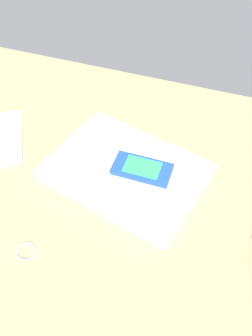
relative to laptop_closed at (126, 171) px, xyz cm
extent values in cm
cube|color=tan|center=(-8.29, 5.70, -2.49)|extent=(120.00, 80.00, 3.00)
cube|color=#B7BABC|center=(0.00, 0.00, 0.00)|extent=(34.93, 28.71, 1.98)
cube|color=#1E479E|center=(-3.31, -0.41, 1.51)|extent=(11.64, 6.00, 1.05)
cube|color=#33A566|center=(-3.31, -0.41, 2.11)|extent=(7.22, 4.67, 0.14)
torus|color=silver|center=(10.67, 22.32, -0.81)|extent=(3.62, 3.62, 0.36)
camera|label=1|loc=(-15.52, 44.84, 55.84)|focal=38.35mm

